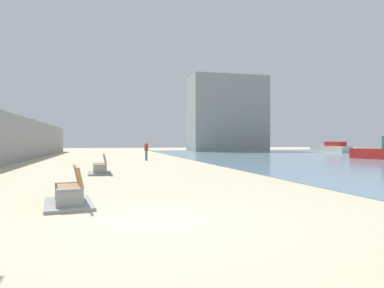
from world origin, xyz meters
TOP-DOWN VIEW (x-y plane):
  - ground_plane at (0.00, 18.00)m, footprint 120.00×120.00m
  - seawall at (-7.50, 18.00)m, footprint 0.80×64.00m
  - bench_near at (-1.88, 2.03)m, footprint 1.37×2.23m
  - bench_far at (-1.23, 10.44)m, footprint 1.16×2.13m
  - person_walking at (2.31, 21.70)m, footprint 0.30×0.49m
  - boat_mid_bay at (30.30, 36.55)m, footprint 2.39×6.84m
  - harbor_building at (18.06, 46.00)m, footprint 12.00×6.00m

SIDE VIEW (x-z plane):
  - ground_plane at x=0.00m, z-range 0.00..0.00m
  - bench_near at x=-1.88m, z-range -0.26..0.72m
  - bench_far at x=-1.23m, z-range -0.26..0.72m
  - boat_mid_bay at x=30.30m, z-range -0.14..1.35m
  - person_walking at x=2.31m, z-range 0.12..1.71m
  - seawall at x=-7.50m, z-range 0.00..3.50m
  - harbor_building at x=18.06m, z-range 0.00..11.84m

